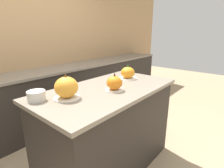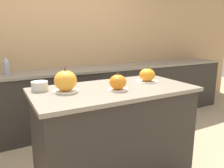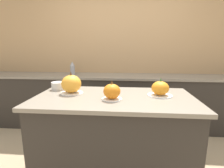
{
  "view_description": "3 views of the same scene",
  "coord_description": "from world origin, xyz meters",
  "px_view_note": "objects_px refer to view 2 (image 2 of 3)",
  "views": [
    {
      "loc": [
        -1.26,
        -1.12,
        1.48
      ],
      "look_at": [
        0.06,
        -0.0,
        0.97
      ],
      "focal_mm": 28.0,
      "sensor_mm": 36.0,
      "label": 1
    },
    {
      "loc": [
        -0.97,
        -1.75,
        1.43
      ],
      "look_at": [
        -0.02,
        0.01,
        0.98
      ],
      "focal_mm": 35.0,
      "sensor_mm": 36.0,
      "label": 2
    },
    {
      "loc": [
        0.12,
        -1.6,
        1.41
      ],
      "look_at": [
        -0.02,
        0.04,
        1.05
      ],
      "focal_mm": 28.0,
      "sensor_mm": 36.0,
      "label": 3
    }
  ],
  "objects_px": {
    "pumpkin_cake_left": "(66,81)",
    "pumpkin_cake_right": "(147,76)",
    "pumpkin_cake_center": "(118,83)",
    "mixing_bowl": "(40,86)",
    "bottle_tall": "(6,66)"
  },
  "relations": [
    {
      "from": "pumpkin_cake_center",
      "to": "bottle_tall",
      "type": "xyz_separation_m",
      "value": [
        -0.82,
        1.48,
        0.02
      ]
    },
    {
      "from": "pumpkin_cake_left",
      "to": "mixing_bowl",
      "type": "bearing_deg",
      "value": 144.06
    },
    {
      "from": "pumpkin_cake_left",
      "to": "bottle_tall",
      "type": "relative_size",
      "value": 0.99
    },
    {
      "from": "pumpkin_cake_center",
      "to": "mixing_bowl",
      "type": "xyz_separation_m",
      "value": [
        -0.62,
        0.32,
        -0.03
      ]
    },
    {
      "from": "pumpkin_cake_left",
      "to": "mixing_bowl",
      "type": "xyz_separation_m",
      "value": [
        -0.2,
        0.14,
        -0.05
      ]
    },
    {
      "from": "bottle_tall",
      "to": "pumpkin_cake_right",
      "type": "bearing_deg",
      "value": -45.82
    },
    {
      "from": "pumpkin_cake_center",
      "to": "bottle_tall",
      "type": "height_order",
      "value": "bottle_tall"
    },
    {
      "from": "pumpkin_cake_center",
      "to": "pumpkin_cake_right",
      "type": "height_order",
      "value": "pumpkin_cake_right"
    },
    {
      "from": "pumpkin_cake_right",
      "to": "pumpkin_cake_center",
      "type": "bearing_deg",
      "value": -160.16
    },
    {
      "from": "pumpkin_cake_left",
      "to": "pumpkin_cake_right",
      "type": "bearing_deg",
      "value": -0.82
    },
    {
      "from": "bottle_tall",
      "to": "mixing_bowl",
      "type": "distance_m",
      "value": 1.18
    },
    {
      "from": "pumpkin_cake_center",
      "to": "pumpkin_cake_right",
      "type": "bearing_deg",
      "value": 19.84
    },
    {
      "from": "pumpkin_cake_left",
      "to": "pumpkin_cake_center",
      "type": "bearing_deg",
      "value": -22.46
    },
    {
      "from": "pumpkin_cake_right",
      "to": "bottle_tall",
      "type": "height_order",
      "value": "bottle_tall"
    },
    {
      "from": "pumpkin_cake_center",
      "to": "mixing_bowl",
      "type": "relative_size",
      "value": 1.26
    }
  ]
}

